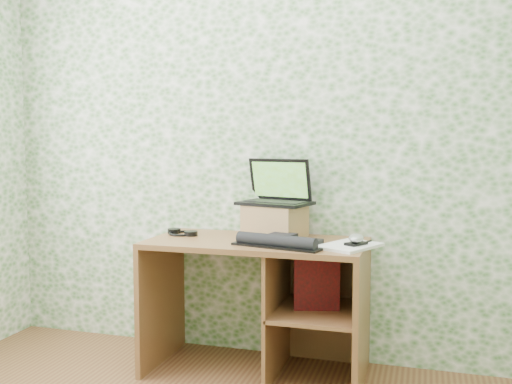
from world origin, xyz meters
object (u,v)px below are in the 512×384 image
(desk, at_px, (271,288))
(notepad, at_px, (349,246))
(keyboard, at_px, (279,241))
(laptop, at_px, (277,193))
(riser, at_px, (275,221))

(desk, distance_m, notepad, 0.53)
(keyboard, relative_size, notepad, 1.51)
(desk, xyz_separation_m, keyboard, (0.08, -0.15, 0.29))
(laptop, distance_m, keyboard, 0.39)
(riser, xyz_separation_m, laptop, (0.00, 0.04, 0.15))
(keyboard, xyz_separation_m, notepad, (0.36, 0.05, -0.02))
(desk, xyz_separation_m, laptop, (-0.01, 0.16, 0.52))
(riser, height_order, notepad, riser)
(desk, distance_m, keyboard, 0.34)
(desk, bearing_deg, keyboard, -61.00)
(notepad, bearing_deg, keyboard, -145.63)
(laptop, bearing_deg, notepad, -14.49)
(riser, bearing_deg, keyboard, -70.89)
(keyboard, bearing_deg, riser, 122.57)
(riser, bearing_deg, laptop, 90.00)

